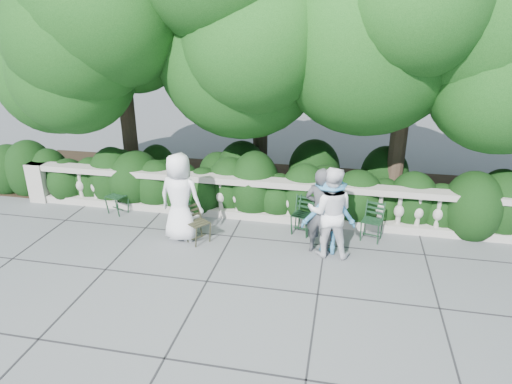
% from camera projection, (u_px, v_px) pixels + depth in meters
% --- Properties ---
extents(ground, '(90.00, 90.00, 0.00)m').
position_uv_depth(ground, '(246.00, 257.00, 9.06)').
color(ground, '#53565B').
rests_on(ground, ground).
extents(balustrade, '(12.00, 0.44, 1.00)m').
position_uv_depth(balustrade, '(263.00, 200.00, 10.51)').
color(balustrade, '#9E998E').
rests_on(balustrade, ground).
extents(shrub_hedge, '(15.00, 2.60, 1.70)m').
position_uv_depth(shrub_hedge, '(272.00, 200.00, 11.79)').
color(shrub_hedge, black).
rests_on(shrub_hedge, ground).
extents(tree_canopy, '(15.04, 6.52, 6.78)m').
position_uv_depth(tree_canopy, '(305.00, 38.00, 10.35)').
color(tree_canopy, '#3F3023').
rests_on(tree_canopy, ground).
extents(chair_a, '(0.58, 0.60, 0.84)m').
position_uv_depth(chair_a, '(114.00, 215.00, 10.90)').
color(chair_a, black).
rests_on(chair_a, ground).
extents(chair_b, '(0.60, 0.62, 0.84)m').
position_uv_depth(chair_b, '(183.00, 223.00, 10.51)').
color(chair_b, black).
rests_on(chair_b, ground).
extents(chair_c, '(0.59, 0.62, 0.84)m').
position_uv_depth(chair_c, '(299.00, 236.00, 9.89)').
color(chair_c, black).
rests_on(chair_c, ground).
extents(chair_d, '(0.51, 0.55, 0.84)m').
position_uv_depth(chair_d, '(299.00, 236.00, 9.90)').
color(chair_d, black).
rests_on(chair_d, ground).
extents(chair_f, '(0.55, 0.58, 0.84)m').
position_uv_depth(chair_f, '(369.00, 243.00, 9.62)').
color(chair_f, black).
rests_on(chair_f, ground).
extents(chair_weathered, '(0.65, 0.64, 0.84)m').
position_uv_depth(chair_weathered, '(203.00, 244.00, 9.54)').
color(chair_weathered, black).
rests_on(chair_weathered, ground).
extents(person_businessman, '(0.99, 0.71, 1.90)m').
position_uv_depth(person_businessman, '(180.00, 197.00, 9.45)').
color(person_businessman, white).
rests_on(person_businessman, ground).
extents(person_woman_grey, '(0.75, 0.60, 1.79)m').
position_uv_depth(person_woman_grey, '(321.00, 212.00, 8.92)').
color(person_woman_grey, '#3D3E42').
rests_on(person_woman_grey, ground).
extents(person_casual_man, '(0.89, 0.70, 1.84)m').
position_uv_depth(person_casual_man, '(330.00, 212.00, 8.84)').
color(person_casual_man, white).
rests_on(person_casual_man, ground).
extents(person_older_blue, '(1.17, 0.81, 1.67)m').
position_uv_depth(person_older_blue, '(329.00, 214.00, 8.95)').
color(person_older_blue, teal).
rests_on(person_older_blue, ground).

